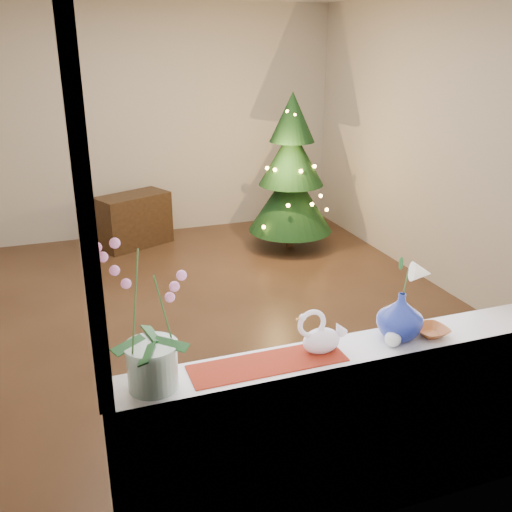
{
  "coord_description": "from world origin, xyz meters",
  "views": [
    {
      "loc": [
        -1.16,
        -4.4,
        2.24
      ],
      "look_at": [
        -0.09,
        -1.4,
        1.05
      ],
      "focal_mm": 40.0,
      "sensor_mm": 36.0,
      "label": 1
    }
  ],
  "objects_px": {
    "swan": "(322,332)",
    "side_table": "(134,220)",
    "xmas_tree": "(291,172)",
    "blue_vase": "(400,313)",
    "amber_dish": "(431,332)",
    "paperweight": "(393,339)",
    "orchid_pot": "(149,316)"
  },
  "relations": [
    {
      "from": "swan",
      "to": "side_table",
      "type": "xyz_separation_m",
      "value": [
        -0.24,
        4.41,
        -0.72
      ]
    },
    {
      "from": "xmas_tree",
      "to": "side_table",
      "type": "relative_size",
      "value": 2.16
    },
    {
      "from": "blue_vase",
      "to": "swan",
      "type": "bearing_deg",
      "value": 179.88
    },
    {
      "from": "swan",
      "to": "xmas_tree",
      "type": "distance_m",
      "value": 4.04
    },
    {
      "from": "xmas_tree",
      "to": "amber_dish",
      "type": "bearing_deg",
      "value": -103.12
    },
    {
      "from": "amber_dish",
      "to": "xmas_tree",
      "type": "height_order",
      "value": "xmas_tree"
    },
    {
      "from": "swan",
      "to": "paperweight",
      "type": "height_order",
      "value": "swan"
    },
    {
      "from": "paperweight",
      "to": "xmas_tree",
      "type": "distance_m",
      "value": 3.99
    },
    {
      "from": "orchid_pot",
      "to": "amber_dish",
      "type": "distance_m",
      "value": 1.37
    },
    {
      "from": "swan",
      "to": "amber_dish",
      "type": "height_order",
      "value": "swan"
    },
    {
      "from": "amber_dish",
      "to": "swan",
      "type": "bearing_deg",
      "value": 176.6
    },
    {
      "from": "swan",
      "to": "blue_vase",
      "type": "distance_m",
      "value": 0.41
    },
    {
      "from": "amber_dish",
      "to": "side_table",
      "type": "distance_m",
      "value": 4.56
    },
    {
      "from": "side_table",
      "to": "amber_dish",
      "type": "bearing_deg",
      "value": -104.06
    },
    {
      "from": "orchid_pot",
      "to": "paperweight",
      "type": "relative_size",
      "value": 8.35
    },
    {
      "from": "orchid_pot",
      "to": "side_table",
      "type": "relative_size",
      "value": 0.8
    },
    {
      "from": "blue_vase",
      "to": "xmas_tree",
      "type": "xyz_separation_m",
      "value": [
        1.04,
        3.77,
        -0.17
      ]
    },
    {
      "from": "blue_vase",
      "to": "paperweight",
      "type": "height_order",
      "value": "blue_vase"
    },
    {
      "from": "paperweight",
      "to": "amber_dish",
      "type": "bearing_deg",
      "value": 7.84
    },
    {
      "from": "swan",
      "to": "amber_dish",
      "type": "bearing_deg",
      "value": 8.78
    },
    {
      "from": "amber_dish",
      "to": "orchid_pot",
      "type": "bearing_deg",
      "value": 179.61
    },
    {
      "from": "xmas_tree",
      "to": "side_table",
      "type": "bearing_deg",
      "value": 159.07
    },
    {
      "from": "orchid_pot",
      "to": "xmas_tree",
      "type": "bearing_deg",
      "value": 59.65
    },
    {
      "from": "side_table",
      "to": "swan",
      "type": "bearing_deg",
      "value": -111.23
    },
    {
      "from": "orchid_pot",
      "to": "blue_vase",
      "type": "relative_size",
      "value": 2.47
    },
    {
      "from": "amber_dish",
      "to": "side_table",
      "type": "xyz_separation_m",
      "value": [
        -0.81,
        4.45,
        -0.63
      ]
    },
    {
      "from": "orchid_pot",
      "to": "swan",
      "type": "bearing_deg",
      "value": 1.83
    },
    {
      "from": "amber_dish",
      "to": "xmas_tree",
      "type": "distance_m",
      "value": 3.9
    },
    {
      "from": "blue_vase",
      "to": "amber_dish",
      "type": "xyz_separation_m",
      "value": [
        0.16,
        -0.03,
        -0.11
      ]
    },
    {
      "from": "swan",
      "to": "amber_dish",
      "type": "distance_m",
      "value": 0.57
    },
    {
      "from": "xmas_tree",
      "to": "side_table",
      "type": "distance_m",
      "value": 1.9
    },
    {
      "from": "paperweight",
      "to": "side_table",
      "type": "distance_m",
      "value": 4.56
    }
  ]
}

